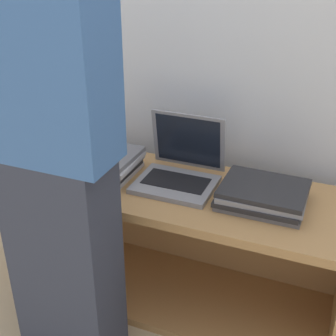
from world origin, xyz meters
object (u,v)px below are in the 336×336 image
at_px(laptop_open, 180,170).
at_px(laptop_stack_left, 99,162).
at_px(laptop_stack_right, 263,195).
at_px(person, 53,144).

distance_m(laptop_open, laptop_stack_left, 0.35).
height_order(laptop_stack_right, person, person).
bearing_deg(laptop_stack_right, laptop_stack_left, -179.57).
bearing_deg(laptop_stack_left, laptop_open, 8.20).
distance_m(laptop_stack_right, person, 0.79).
distance_m(laptop_stack_left, person, 0.56).
relative_size(laptop_open, laptop_stack_right, 0.96).
relative_size(laptop_open, laptop_stack_left, 0.93).
xyz_separation_m(laptop_open, laptop_stack_left, (-0.34, -0.05, -0.01)).
bearing_deg(person, laptop_open, 66.68).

